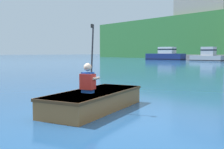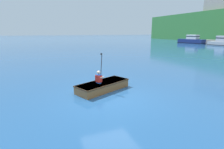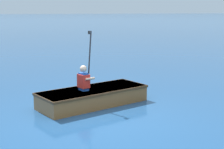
{
  "view_description": "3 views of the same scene",
  "coord_description": "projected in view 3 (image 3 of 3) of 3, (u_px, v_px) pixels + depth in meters",
  "views": [
    {
      "loc": [
        3.91,
        -3.54,
        1.28
      ],
      "look_at": [
        -1.18,
        0.53,
        0.77
      ],
      "focal_mm": 45.0,
      "sensor_mm": 36.0,
      "label": 1
    },
    {
      "loc": [
        6.84,
        -2.73,
        2.89
      ],
      "look_at": [
        -1.18,
        0.53,
        0.77
      ],
      "focal_mm": 28.0,
      "sensor_mm": 36.0,
      "label": 2
    },
    {
      "loc": [
        7.21,
        -1.48,
        2.43
      ],
      "look_at": [
        -1.18,
        0.53,
        0.77
      ],
      "focal_mm": 55.0,
      "sensor_mm": 36.0,
      "label": 3
    }
  ],
  "objects": [
    {
      "name": "person_paddler",
      "position": [
        84.0,
        79.0,
        8.52
      ],
      "size": [
        0.43,
        0.43,
        1.48
      ],
      "color": "#1E4CA5",
      "rests_on": "rowboat_foreground"
    },
    {
      "name": "ground_plane",
      "position": [
        101.0,
        119.0,
        7.68
      ],
      "size": [
        300.0,
        300.0,
        0.0
      ],
      "primitive_type": "plane",
      "color": "navy"
    },
    {
      "name": "rowboat_foreground",
      "position": [
        94.0,
        95.0,
        8.8
      ],
      "size": [
        2.13,
        3.03,
        0.42
      ],
      "color": "#935B2D",
      "rests_on": "ground"
    }
  ]
}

